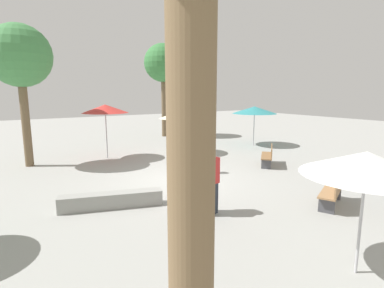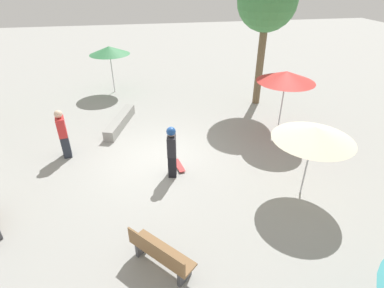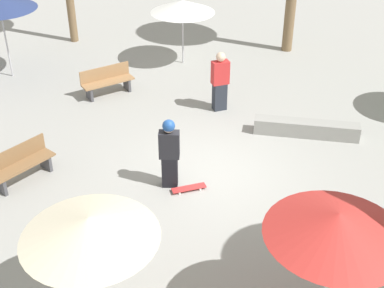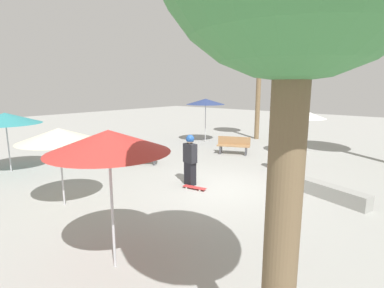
{
  "view_description": "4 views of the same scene",
  "coord_description": "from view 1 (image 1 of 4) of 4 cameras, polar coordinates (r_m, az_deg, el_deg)",
  "views": [
    {
      "loc": [
        -9.15,
        5.23,
        3.15
      ],
      "look_at": [
        0.21,
        -0.8,
        1.21
      ],
      "focal_mm": 28.0,
      "sensor_mm": 36.0,
      "label": 1
    },
    {
      "loc": [
        -0.41,
        -8.82,
        5.77
      ],
      "look_at": [
        0.94,
        -1.37,
        1.32
      ],
      "focal_mm": 28.0,
      "sensor_mm": 36.0,
      "label": 2
    },
    {
      "loc": [
        10.39,
        -1.82,
        7.38
      ],
      "look_at": [
        0.42,
        -0.47,
        1.11
      ],
      "focal_mm": 50.0,
      "sensor_mm": 36.0,
      "label": 3
    },
    {
      "loc": [
        7.79,
        5.38,
        3.3
      ],
      "look_at": [
        -0.11,
        -1.3,
        1.3
      ],
      "focal_mm": 28.0,
      "sensor_mm": 36.0,
      "label": 4
    }
  ],
  "objects": [
    {
      "name": "skater_main",
      "position": [
        11.58,
        0.27,
        -1.15
      ],
      "size": [
        0.33,
        0.49,
        1.72
      ],
      "rotation": [
        0.0,
        0.0,
        1.4
      ],
      "color": "black",
      "rests_on": "ground_plane"
    },
    {
      "name": "concrete_ledge",
      "position": [
        8.65,
        -15.06,
        -10.32
      ],
      "size": [
        1.23,
        2.75,
        0.42
      ],
      "rotation": [
        0.0,
        0.0,
        1.26
      ],
      "color": "gray",
      "rests_on": "ground_plane"
    },
    {
      "name": "bench_near",
      "position": [
        9.29,
        25.31,
        -8.14
      ],
      "size": [
        1.06,
        1.64,
        0.85
      ],
      "rotation": [
        0.0,
        0.0,
        5.14
      ],
      "color": "#47474C",
      "rests_on": "ground_plane"
    },
    {
      "name": "bystander_watching",
      "position": [
        7.78,
        3.42,
        -7.11
      ],
      "size": [
        0.36,
        0.52,
        1.76
      ],
      "rotation": [
        0.0,
        0.0,
        4.92
      ],
      "color": "#282D38",
      "rests_on": "ground_plane"
    },
    {
      "name": "shade_umbrella_red",
      "position": [
        14.65,
        -16.2,
        6.46
      ],
      "size": [
        2.13,
        2.13,
        2.57
      ],
      "color": "#B7B7BC",
      "rests_on": "ground_plane"
    },
    {
      "name": "bench_far",
      "position": [
        13.34,
        14.28,
        -2.19
      ],
      "size": [
        1.41,
        1.48,
        0.85
      ],
      "rotation": [
        0.0,
        0.0,
        5.46
      ],
      "color": "#47474C",
      "rests_on": "ground_plane"
    },
    {
      "name": "shade_umbrella_white",
      "position": [
        5.75,
        30.3,
        -3.23
      ],
      "size": [
        2.13,
        2.13,
        2.18
      ],
      "color": "#B7B7BC",
      "rests_on": "ground_plane"
    },
    {
      "name": "shade_umbrella_teal",
      "position": [
        18.06,
        11.83,
        6.36
      ],
      "size": [
        2.58,
        2.58,
        2.31
      ],
      "color": "#B7B7BC",
      "rests_on": "ground_plane"
    },
    {
      "name": "palm_tree_center_right",
      "position": [
        14.44,
        -30.0,
        14.1
      ],
      "size": [
        2.54,
        2.54,
        5.87
      ],
      "color": "brown",
      "rests_on": "ground_plane"
    },
    {
      "name": "skateboard",
      "position": [
        11.79,
        -2.08,
        -5.32
      ],
      "size": [
        0.34,
        0.82,
        0.07
      ],
      "rotation": [
        0.0,
        0.0,
        1.75
      ],
      "color": "red",
      "rests_on": "ground_plane"
    },
    {
      "name": "shade_umbrella_cream",
      "position": [
        15.33,
        -2.28,
        5.59
      ],
      "size": [
        2.19,
        2.19,
        2.19
      ],
      "color": "#B7B7BC",
      "rests_on": "ground_plane"
    },
    {
      "name": "ground_plane",
      "position": [
        11.0,
        -2.95,
        -6.75
      ],
      "size": [
        60.0,
        60.0,
        0.0
      ],
      "primitive_type": "plane",
      "color": "#9E9E99"
    },
    {
      "name": "palm_tree_far_back",
      "position": [
        21.5,
        -5.55,
        14.98
      ],
      "size": [
        2.62,
        2.62,
        6.44
      ],
      "color": "brown",
      "rests_on": "ground_plane"
    }
  ]
}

